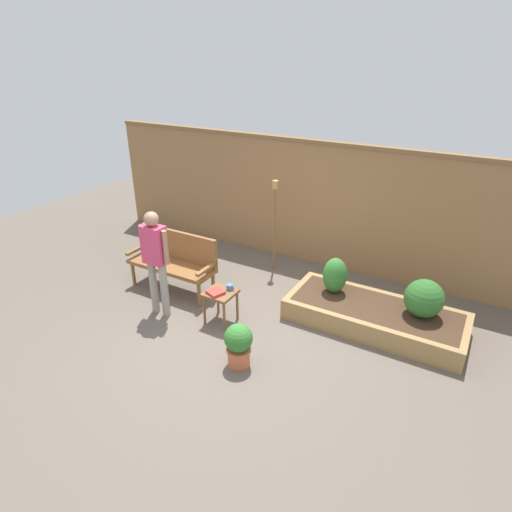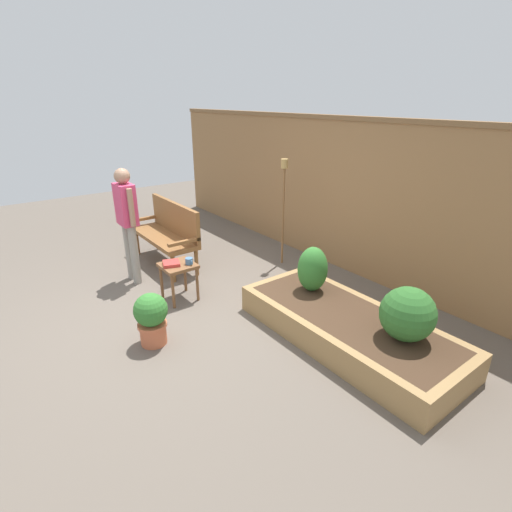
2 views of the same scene
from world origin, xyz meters
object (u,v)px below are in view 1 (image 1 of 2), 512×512
shrub_far_corner (424,298)px  garden_bench (175,257)px  person_by_bench (155,255)px  book_on_table (216,292)px  shrub_near_bench (335,275)px  tiki_torch (275,209)px  cup_on_table (230,287)px  potted_boxwood (239,344)px  side_table (221,297)px

shrub_far_corner → garden_bench: bearing=-169.9°
shrub_far_corner → person_by_bench: bearing=-158.2°
garden_bench → book_on_table: bearing=-24.1°
shrub_near_bench → tiki_torch: (-1.36, 0.72, 0.53)m
cup_on_table → potted_boxwood: size_ratio=0.22×
garden_bench → potted_boxwood: (1.87, -1.10, -0.23)m
tiki_torch → person_by_bench: tiki_torch is taller
garden_bench → book_on_table: 1.24m
book_on_table → potted_boxwood: (0.73, -0.59, -0.19)m
side_table → potted_boxwood: size_ratio=0.85×
potted_boxwood → tiki_torch: 2.71m
shrub_near_bench → shrub_far_corner: bearing=0.0°
potted_boxwood → shrub_far_corner: shrub_far_corner is taller
potted_boxwood → tiki_torch: size_ratio=0.36×
garden_bench → tiki_torch: tiki_torch is taller
book_on_table → person_by_bench: (-0.85, -0.18, 0.43)m
side_table → shrub_far_corner: bearing=23.7°
book_on_table → potted_boxwood: bearing=-18.9°
book_on_table → tiki_torch: 1.96m
side_table → garden_bench: bearing=159.4°
garden_bench → side_table: 1.25m
cup_on_table → shrub_near_bench: size_ratio=0.24×
tiki_torch → garden_bench: bearing=-127.4°
tiki_torch → shrub_near_bench: bearing=-27.9°
potted_boxwood → shrub_far_corner: size_ratio=1.12×
side_table → shrub_near_bench: 1.65m
potted_boxwood → shrub_far_corner: 2.49m
garden_bench → cup_on_table: (1.24, -0.32, -0.03)m
shrub_far_corner → tiki_torch: (-2.58, 0.72, 0.54)m
book_on_table → shrub_far_corner: bearing=44.7°
person_by_bench → shrub_near_bench: bearing=32.2°
side_table → tiki_torch: bearing=93.7°
cup_on_table → shrub_far_corner: size_ratio=0.25×
book_on_table → shrub_near_bench: shrub_near_bench is taller
side_table → shrub_far_corner: shrub_far_corner is taller
side_table → cup_on_table: size_ratio=3.77×
book_on_table → shrub_far_corner: 2.75m
person_by_bench → tiki_torch: bearing=69.5°
potted_boxwood → shrub_near_bench: bearing=73.0°
side_table → shrub_near_bench: bearing=41.1°
shrub_near_bench → tiki_torch: tiki_torch is taller
shrub_near_bench → shrub_far_corner: shrub_near_bench is taller
side_table → shrub_near_bench: (1.24, 1.08, 0.17)m
cup_on_table → shrub_near_bench: (1.16, 0.96, 0.05)m
shrub_near_bench → tiki_torch: 1.62m
garden_bench → tiki_torch: (1.04, 1.36, 0.55)m
potted_boxwood → shrub_far_corner: (1.76, 1.74, 0.24)m
side_table → book_on_table: 0.13m
garden_bench → shrub_far_corner: (3.62, 0.65, 0.01)m
cup_on_table → person_by_bench: bearing=-158.8°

